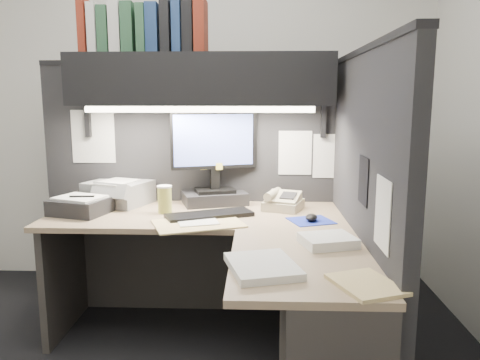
# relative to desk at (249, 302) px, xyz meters

# --- Properties ---
(wall_back) EXTENTS (3.50, 0.04, 2.70)m
(wall_back) POSITION_rel_desk_xyz_m (-0.43, 1.50, 0.91)
(wall_back) COLOR silver
(wall_back) RESTS_ON floor
(partition_back) EXTENTS (1.90, 0.06, 1.60)m
(partition_back) POSITION_rel_desk_xyz_m (-0.40, 0.93, 0.36)
(partition_back) COLOR black
(partition_back) RESTS_ON floor
(partition_right) EXTENTS (0.06, 1.50, 1.60)m
(partition_right) POSITION_rel_desk_xyz_m (0.55, 0.18, 0.36)
(partition_right) COLOR black
(partition_right) RESTS_ON floor
(desk) EXTENTS (1.70, 1.53, 0.73)m
(desk) POSITION_rel_desk_xyz_m (0.00, 0.00, 0.00)
(desk) COLOR #977560
(desk) RESTS_ON floor
(overhead_shelf) EXTENTS (1.55, 0.34, 0.30)m
(overhead_shelf) POSITION_rel_desk_xyz_m (-0.30, 0.75, 1.06)
(overhead_shelf) COLOR black
(overhead_shelf) RESTS_ON partition_back
(task_light_tube) EXTENTS (1.32, 0.04, 0.04)m
(task_light_tube) POSITION_rel_desk_xyz_m (-0.30, 0.61, 0.89)
(task_light_tube) COLOR white
(task_light_tube) RESTS_ON overhead_shelf
(monitor) EXTENTS (0.53, 0.35, 0.59)m
(monitor) POSITION_rel_desk_xyz_m (-0.24, 0.82, 0.52)
(monitor) COLOR black
(monitor) RESTS_ON desk
(keyboard) EXTENTS (0.51, 0.35, 0.02)m
(keyboard) POSITION_rel_desk_xyz_m (-0.23, 0.48, 0.30)
(keyboard) COLOR black
(keyboard) RESTS_ON desk
(mousepad) EXTENTS (0.27, 0.26, 0.00)m
(mousepad) POSITION_rel_desk_xyz_m (0.33, 0.41, 0.29)
(mousepad) COLOR #1C2C9B
(mousepad) RESTS_ON desk
(mouse) EXTENTS (0.09, 0.11, 0.04)m
(mouse) POSITION_rel_desk_xyz_m (0.33, 0.40, 0.31)
(mouse) COLOR black
(mouse) RESTS_ON mousepad
(telephone) EXTENTS (0.27, 0.28, 0.09)m
(telephone) POSITION_rel_desk_xyz_m (0.19, 0.69, 0.33)
(telephone) COLOR tan
(telephone) RESTS_ON desk
(coffee_cup) EXTENTS (0.10, 0.10, 0.15)m
(coffee_cup) POSITION_rel_desk_xyz_m (-0.50, 0.57, 0.36)
(coffee_cup) COLOR #CCBA51
(coffee_cup) RESTS_ON desk
(printer) EXTENTS (0.45, 0.42, 0.14)m
(printer) POSITION_rel_desk_xyz_m (-0.85, 0.80, 0.36)
(printer) COLOR gray
(printer) RESTS_ON desk
(notebook_stack) EXTENTS (0.36, 0.32, 0.09)m
(notebook_stack) POSITION_rel_desk_xyz_m (-0.99, 0.53, 0.33)
(notebook_stack) COLOR black
(notebook_stack) RESTS_ON desk
(open_folder) EXTENTS (0.54, 0.45, 0.01)m
(open_folder) POSITION_rel_desk_xyz_m (-0.28, 0.32, 0.29)
(open_folder) COLOR tan
(open_folder) RESTS_ON desk
(paper_stack_a) EXTENTS (0.27, 0.25, 0.04)m
(paper_stack_a) POSITION_rel_desk_xyz_m (0.36, -0.02, 0.31)
(paper_stack_a) COLOR white
(paper_stack_a) RESTS_ON desk
(paper_stack_b) EXTENTS (0.32, 0.36, 0.03)m
(paper_stack_b) POSITION_rel_desk_xyz_m (0.06, -0.34, 0.30)
(paper_stack_b) COLOR white
(paper_stack_b) RESTS_ON desk
(manila_stack) EXTENTS (0.28, 0.31, 0.01)m
(manila_stack) POSITION_rel_desk_xyz_m (0.42, -0.49, 0.29)
(manila_stack) COLOR tan
(manila_stack) RESTS_ON desk
(binder_row) EXTENTS (0.73, 0.25, 0.31)m
(binder_row) POSITION_rel_desk_xyz_m (-0.63, 0.76, 1.35)
(binder_row) COLOR maroon
(binder_row) RESTS_ON overhead_shelf
(pinned_papers) EXTENTS (1.76, 1.31, 0.51)m
(pinned_papers) POSITION_rel_desk_xyz_m (-0.00, 0.56, 0.61)
(pinned_papers) COLOR white
(pinned_papers) RESTS_ON partition_back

